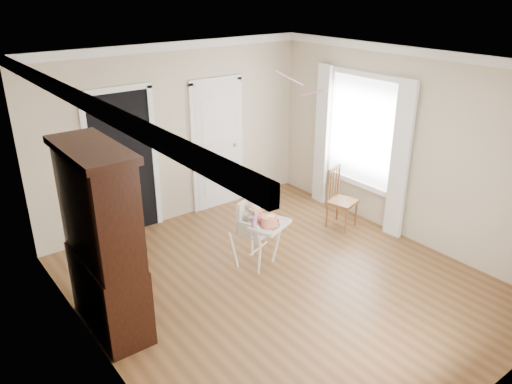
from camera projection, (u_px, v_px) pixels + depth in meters
floor at (282, 284)px, 6.23m from camera, size 5.00×5.00×0.00m
ceiling at (287, 63)px, 5.17m from camera, size 5.00×5.00×0.00m
wall_back at (177, 134)px, 7.53m from camera, size 4.50×0.00×4.50m
wall_left at (92, 241)px, 4.44m from camera, size 0.00×5.00×5.00m
wall_right at (407, 147)px, 6.96m from camera, size 0.00×5.00×5.00m
crown_molding at (287, 69)px, 5.19m from camera, size 4.50×5.00×0.12m
doorway at (123, 162)px, 7.11m from camera, size 1.06×0.05×2.22m
closet_door at (217, 146)px, 8.03m from camera, size 0.96×0.09×2.13m
window_right at (360, 139)px, 7.53m from camera, size 0.13×1.84×2.30m
high_chair at (256, 226)px, 6.43m from camera, size 0.71×0.79×0.92m
baby at (254, 216)px, 6.39m from camera, size 0.31×0.23×0.43m
cake at (269, 221)px, 6.27m from camera, size 0.28×0.28×0.13m
sippy_cup at (254, 222)px, 6.21m from camera, size 0.07×0.07×0.17m
china_cabinet at (103, 242)px, 5.08m from camera, size 0.54×1.22×2.06m
dining_chair at (341, 200)px, 7.53m from camera, size 0.46×0.46×0.93m
streamer at (289, 78)px, 6.79m from camera, size 0.10×0.49×0.15m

